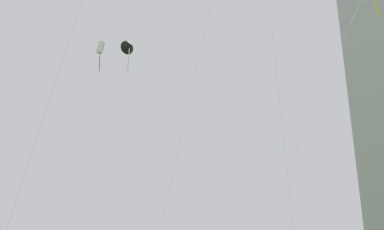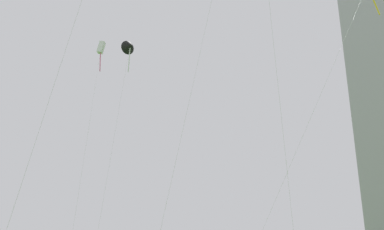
# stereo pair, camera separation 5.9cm
# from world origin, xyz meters

# --- Properties ---
(kite_flying_2) EXTENTS (2.94, 12.58, 24.58)m
(kite_flying_2) POSITION_xyz_m (-10.12, 26.50, 23.68)
(kite_flying_2) COLOR silver
(kite_flying_2) RESTS_ON ground
(kite_flying_5) EXTENTS (0.81, 4.34, 24.77)m
(kite_flying_5) POSITION_xyz_m (-13.67, 26.75, 23.83)
(kite_flying_5) COLOR silver
(kite_flying_5) RESTS_ON ground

